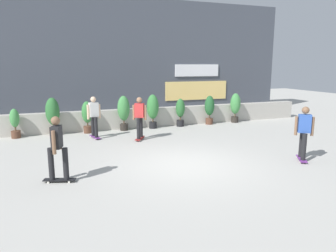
% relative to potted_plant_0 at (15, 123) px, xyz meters
% --- Properties ---
extents(ground_plane, '(48.00, 48.00, 0.00)m').
position_rel_potted_plant_0_xyz_m(ground_plane, '(5.10, -5.55, -0.64)').
color(ground_plane, '#B2AFA8').
extents(planter_wall, '(18.00, 0.40, 0.90)m').
position_rel_potted_plant_0_xyz_m(planter_wall, '(5.10, 0.45, -0.19)').
color(planter_wall, '#B2ADA3').
rests_on(planter_wall, ground).
extents(building_backdrop, '(20.00, 2.08, 6.50)m').
position_rel_potted_plant_0_xyz_m(building_backdrop, '(5.11, 4.45, 2.61)').
color(building_backdrop, '#424751').
rests_on(building_backdrop, ground).
extents(potted_plant_0, '(0.37, 0.37, 1.20)m').
position_rel_potted_plant_0_xyz_m(potted_plant_0, '(0.00, 0.00, 0.00)').
color(potted_plant_0, brown).
rests_on(potted_plant_0, ground).
extents(potted_plant_1, '(0.56, 0.56, 1.60)m').
position_rel_potted_plant_0_xyz_m(potted_plant_1, '(1.45, 0.00, 0.30)').
color(potted_plant_1, brown).
rests_on(potted_plant_1, ground).
extents(potted_plant_2, '(0.46, 0.46, 1.39)m').
position_rel_potted_plant_0_xyz_m(potted_plant_2, '(2.85, 0.00, 0.15)').
color(potted_plant_2, brown).
rests_on(potted_plant_2, ground).
extents(potted_plant_3, '(0.55, 0.55, 1.57)m').
position_rel_potted_plant_0_xyz_m(potted_plant_3, '(4.46, -0.00, 0.28)').
color(potted_plant_3, '#2D2823').
rests_on(potted_plant_3, ground).
extents(potted_plant_4, '(0.55, 0.55, 1.58)m').
position_rel_potted_plant_0_xyz_m(potted_plant_4, '(5.83, 0.00, 0.29)').
color(potted_plant_4, black).
rests_on(potted_plant_4, ground).
extents(potted_plant_5, '(0.44, 0.44, 1.34)m').
position_rel_potted_plant_0_xyz_m(potted_plant_5, '(7.22, 0.00, 0.12)').
color(potted_plant_5, black).
rests_on(potted_plant_5, ground).
extents(potted_plant_6, '(0.48, 0.48, 1.43)m').
position_rel_potted_plant_0_xyz_m(potted_plant_6, '(8.79, 0.00, 0.19)').
color(potted_plant_6, brown).
rests_on(potted_plant_6, ground).
extents(potted_plant_7, '(0.51, 0.51, 1.50)m').
position_rel_potted_plant_0_xyz_m(potted_plant_7, '(10.27, -0.00, 0.23)').
color(potted_plant_7, '#2D2823').
rests_on(potted_plant_7, ground).
extents(skater_by_wall_right, '(0.58, 0.79, 1.70)m').
position_rel_potted_plant_0_xyz_m(skater_by_wall_right, '(4.66, -2.02, 0.30)').
color(skater_by_wall_right, maroon).
rests_on(skater_by_wall_right, ground).
extents(skater_mid_plaza, '(0.82, 0.54, 1.70)m').
position_rel_potted_plant_0_xyz_m(skater_mid_plaza, '(1.54, -5.76, 0.30)').
color(skater_mid_plaza, black).
rests_on(skater_mid_plaza, ground).
extents(skater_far_right, '(0.59, 0.78, 1.70)m').
position_rel_potted_plant_0_xyz_m(skater_far_right, '(8.66, -6.43, 0.30)').
color(skater_far_right, '#72338C').
rests_on(skater_far_right, ground).
extents(skater_far_left, '(0.55, 0.82, 1.70)m').
position_rel_potted_plant_0_xyz_m(skater_far_left, '(3.01, -1.16, 0.30)').
color(skater_far_left, '#72338C').
rests_on(skater_far_left, ground).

